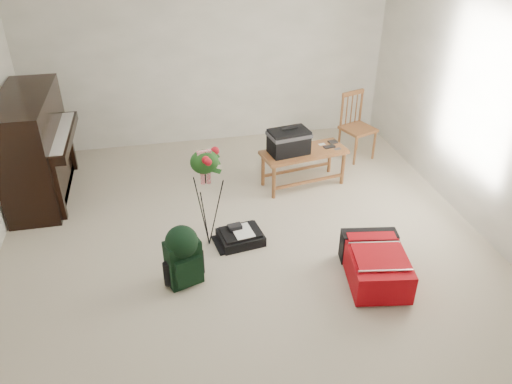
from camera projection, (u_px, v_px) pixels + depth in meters
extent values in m
cube|color=#C1B69B|center=(248.00, 250.00, 5.12)|extent=(5.00, 5.50, 0.01)
cube|color=white|center=(209.00, 55.00, 6.78)|extent=(5.00, 0.04, 2.50)
cube|color=white|center=(496.00, 117.00, 4.92)|extent=(0.04, 5.50, 2.50)
cube|color=black|center=(34.00, 148.00, 5.75)|extent=(0.55, 1.50, 1.25)
cube|color=black|center=(60.00, 137.00, 5.75)|extent=(0.28, 1.30, 0.10)
cube|color=white|center=(59.00, 133.00, 5.73)|extent=(0.22, 1.20, 0.02)
cube|color=black|center=(50.00, 190.00, 6.06)|extent=(0.45, 1.30, 0.10)
cube|color=brown|center=(304.00, 152.00, 6.05)|extent=(1.09, 0.59, 0.04)
cylinder|color=brown|center=(269.00, 180.00, 5.95)|extent=(0.05, 0.05, 0.43)
cylinder|color=brown|center=(263.00, 167.00, 6.22)|extent=(0.05, 0.05, 0.43)
cylinder|color=brown|center=(343.00, 172.00, 6.11)|extent=(0.05, 0.05, 0.43)
cylinder|color=brown|center=(334.00, 160.00, 6.39)|extent=(0.05, 0.05, 0.43)
cube|color=brown|center=(358.00, 129.00, 6.70)|extent=(0.50, 0.50, 0.04)
cylinder|color=brown|center=(349.00, 150.00, 6.65)|extent=(0.03, 0.03, 0.40)
cylinder|color=brown|center=(341.00, 140.00, 6.93)|extent=(0.03, 0.03, 0.40)
cylinder|color=brown|center=(373.00, 148.00, 6.71)|extent=(0.03, 0.03, 0.40)
cylinder|color=brown|center=(363.00, 138.00, 6.99)|extent=(0.03, 0.03, 0.40)
cube|color=brown|center=(357.00, 92.00, 6.61)|extent=(0.35, 0.15, 0.06)
cylinder|color=brown|center=(343.00, 109.00, 6.69)|extent=(0.03, 0.03, 0.48)
cylinder|color=brown|center=(367.00, 107.00, 6.75)|extent=(0.03, 0.03, 0.48)
cube|color=#A90709|center=(376.00, 265.00, 4.65)|extent=(0.63, 0.84, 0.30)
cube|color=black|center=(363.00, 246.00, 4.90)|extent=(0.56, 0.26, 0.32)
cube|color=#A90709|center=(380.00, 255.00, 4.53)|extent=(0.53, 0.51, 0.02)
cube|color=silver|center=(391.00, 270.00, 4.34)|extent=(0.48, 0.09, 0.01)
cube|color=black|center=(241.00, 237.00, 5.22)|extent=(0.49, 0.42, 0.11)
cube|color=black|center=(240.00, 232.00, 5.19)|extent=(0.43, 0.36, 0.03)
cube|color=white|center=(242.00, 231.00, 5.16)|extent=(0.23, 0.29, 0.01)
cube|color=black|center=(235.00, 226.00, 5.20)|extent=(0.15, 0.11, 0.04)
cube|color=black|center=(184.00, 262.00, 4.59)|extent=(0.36, 0.28, 0.47)
cube|color=black|center=(185.00, 272.00, 4.51)|extent=(0.25, 0.13, 0.27)
sphere|color=black|center=(182.00, 242.00, 4.47)|extent=(0.30, 0.30, 0.30)
cube|color=black|center=(175.00, 257.00, 4.67)|extent=(0.05, 0.04, 0.42)
cube|color=black|center=(190.00, 255.00, 4.69)|extent=(0.05, 0.04, 0.42)
cylinder|color=black|center=(205.00, 170.00, 4.76)|extent=(0.01, 0.01, 0.29)
ellipsoid|color=#1B4A17|center=(204.00, 162.00, 4.72)|extent=(0.27, 0.20, 0.25)
cube|color=red|center=(204.00, 154.00, 4.65)|extent=(0.14, 0.05, 0.08)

